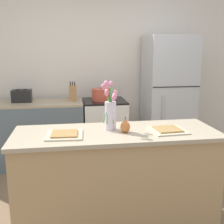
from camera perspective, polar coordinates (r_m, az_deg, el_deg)
name	(u,v)px	position (r m, az deg, el deg)	size (l,w,h in m)	color
ground_plane	(116,224)	(2.87, 0.83, -21.83)	(10.00, 10.00, 0.00)	brown
back_wall	(94,68)	(4.36, -3.58, 8.92)	(5.20, 0.08, 2.70)	silver
kitchen_island	(116,179)	(2.64, 0.86, -13.54)	(1.80, 0.66, 0.92)	tan
back_counter	(23,134)	(4.16, -17.62, -4.34)	(1.68, 0.60, 0.92)	slate
stove_range	(105,131)	(4.13, -1.51, -3.84)	(0.60, 0.61, 0.92)	silver
refrigerator	(168,99)	(4.26, 11.26, 2.66)	(0.68, 0.67, 1.82)	#B7BABC
flower_vase	(110,110)	(2.48, -0.34, 0.31)	(0.16, 0.17, 0.45)	silver
pear_figurine	(125,126)	(2.43, 2.71, -2.90)	(0.09, 0.09, 0.14)	#C66B33
plate_setting_left	(65,134)	(2.38, -9.62, -4.52)	(0.32, 0.32, 0.02)	beige
plate_setting_right	(168,130)	(2.53, 11.22, -3.58)	(0.32, 0.32, 0.02)	beige
toaster	(22,96)	(4.08, -17.85, 3.16)	(0.28, 0.18, 0.17)	black
cooking_pot	(101,95)	(3.99, -2.17, 3.55)	(0.28, 0.28, 0.19)	#CC4C38
knife_block	(73,93)	(4.02, -7.98, 3.88)	(0.10, 0.14, 0.27)	#A37547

